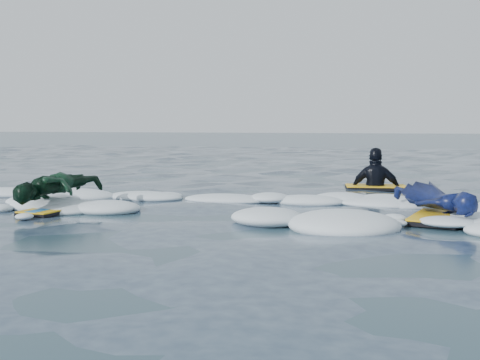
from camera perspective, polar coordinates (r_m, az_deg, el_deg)
name	(u,v)px	position (r m, az deg, el deg)	size (l,w,h in m)	color
ground	(190,219)	(7.56, -4.73, -3.67)	(120.00, 120.00, 0.00)	#1C2E43
foam_band	(213,207)	(8.53, -2.57, -2.60)	(12.00, 3.10, 0.30)	white
prone_woman_unit	(437,202)	(7.86, 18.20, -1.97)	(1.19, 1.73, 0.42)	black
prone_child_unit	(58,192)	(8.48, -16.89, -1.07)	(1.02, 1.46, 0.52)	black
waiting_rider_unit	(376,192)	(10.98, 12.76, -1.13)	(1.13, 0.71, 1.60)	black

